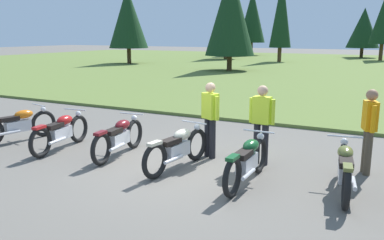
% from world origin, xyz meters
% --- Properties ---
extents(ground_plane, '(140.00, 140.00, 0.00)m').
position_xyz_m(ground_plane, '(0.00, 0.00, 0.00)').
color(ground_plane, '#605B54').
extents(grass_moorland, '(80.00, 44.00, 0.10)m').
position_xyz_m(grass_moorland, '(0.00, 26.71, 0.05)').
color(grass_moorland, '#5B7033').
rests_on(grass_moorland, ground).
extents(forest_treeline, '(43.05, 26.49, 9.00)m').
position_xyz_m(forest_treeline, '(1.73, 33.18, 4.22)').
color(forest_treeline, '#47331E').
rests_on(forest_treeline, ground).
extents(motorcycle_orange, '(0.74, 2.07, 0.88)m').
position_xyz_m(motorcycle_orange, '(-4.66, -0.01, 0.44)').
color(motorcycle_orange, black).
rests_on(motorcycle_orange, ground).
extents(motorcycle_red, '(0.63, 2.10, 0.88)m').
position_xyz_m(motorcycle_red, '(-3.15, -0.05, 0.44)').
color(motorcycle_red, black).
rests_on(motorcycle_red, ground).
extents(motorcycle_maroon, '(0.62, 2.10, 0.88)m').
position_xyz_m(motorcycle_maroon, '(-1.61, 0.16, 0.44)').
color(motorcycle_maroon, black).
rests_on(motorcycle_maroon, ground).
extents(motorcycle_cream, '(0.62, 2.10, 0.88)m').
position_xyz_m(motorcycle_cream, '(-0.01, -0.01, 0.44)').
color(motorcycle_cream, black).
rests_on(motorcycle_cream, ground).
extents(motorcycle_british_green, '(0.62, 2.10, 0.88)m').
position_xyz_m(motorcycle_british_green, '(1.53, -0.15, 0.44)').
color(motorcycle_british_green, black).
rests_on(motorcycle_british_green, ground).
extents(motorcycle_olive, '(0.67, 2.09, 0.88)m').
position_xyz_m(motorcycle_olive, '(3.16, 0.20, 0.44)').
color(motorcycle_olive, black).
rests_on(motorcycle_olive, ground).
extents(rider_near_row_end, '(0.50, 0.36, 1.67)m').
position_xyz_m(rider_near_row_end, '(0.24, 1.01, 0.95)').
color(rider_near_row_end, black).
rests_on(rider_near_row_end, ground).
extents(rider_checking_bike, '(0.32, 0.53, 1.67)m').
position_xyz_m(rider_checking_bike, '(3.41, 1.44, 0.95)').
color(rider_checking_bike, '#4C4233').
rests_on(rider_checking_bike, ground).
extents(rider_in_hivis_vest, '(0.55, 0.23, 1.67)m').
position_xyz_m(rider_in_hivis_vest, '(1.39, 1.05, 0.95)').
color(rider_in_hivis_vest, black).
rests_on(rider_in_hivis_vest, ground).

